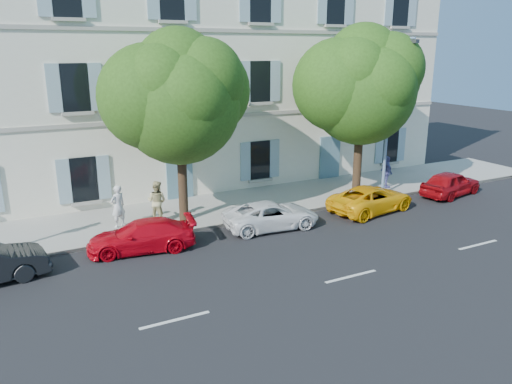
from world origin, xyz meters
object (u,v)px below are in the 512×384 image
tree_right (362,91)px  pedestrian_c (386,172)px  pedestrian_a (118,206)px  car_yellow_supercar (371,199)px  pedestrian_b (157,201)px  car_red_coupe (141,236)px  car_red_hatchback (451,183)px  tree_left (179,104)px  car_white_coupe (271,215)px  street_lamp (391,109)px

tree_right → pedestrian_c: 4.74m
pedestrian_a → tree_right: bearing=154.0°
tree_right → pedestrian_a: (-11.67, 0.54, -4.20)m
car_yellow_supercar → pedestrian_b: (-9.18, 2.69, 0.43)m
pedestrian_c → car_red_coupe: bearing=110.1°
car_red_hatchback → tree_left: size_ratio=0.49×
car_white_coupe → car_yellow_supercar: size_ratio=0.94×
tree_left → pedestrian_b: 4.19m
car_red_coupe → pedestrian_a: (-0.26, 2.55, 0.46)m
street_lamp → pedestrian_b: (-11.27, 1.22, -3.39)m
car_red_hatchback → pedestrian_c: pedestrian_c is taller
pedestrian_c → pedestrian_b: bearing=99.6°
car_white_coupe → pedestrian_a: (-5.67, 2.62, 0.47)m
pedestrian_a → pedestrian_c: 13.79m
tree_left → car_red_hatchback: bearing=-9.1°
car_yellow_supercar → car_white_coupe: bearing=79.0°
car_red_hatchback → tree_left: tree_left is taller
car_red_coupe → tree_left: (2.37, 2.13, 4.50)m
car_white_coupe → street_lamp: 8.27m
car_red_hatchback → pedestrian_a: pedestrian_a is taller
tree_right → pedestrian_a: bearing=177.4°
car_red_coupe → street_lamp: 13.24m
car_red_hatchback → tree_right: 6.65m
car_white_coupe → pedestrian_b: bearing=63.0°
pedestrian_b → car_white_coupe: bearing=-167.6°
car_red_coupe → car_yellow_supercar: size_ratio=0.91×
car_red_hatchback → street_lamp: (-3.17, 1.28, 3.78)m
car_red_hatchback → tree_right: (-4.36, 2.03, 4.60)m
car_red_hatchback → street_lamp: street_lamp is taller
car_yellow_supercar → pedestrian_b: 9.58m
street_lamp → pedestrian_b: size_ratio=4.28×
pedestrian_a → pedestrian_b: (1.59, -0.08, 0.00)m
tree_right → pedestrian_c: bearing=5.7°
tree_right → street_lamp: 1.63m
car_yellow_supercar → pedestrian_c: bearing=-60.4°
tree_left → pedestrian_b: bearing=162.1°
pedestrian_a → car_red_hatchback: bearing=147.5°
pedestrian_b → pedestrian_c: bearing=-136.8°
car_white_coupe → pedestrian_a: bearing=70.1°
tree_right → pedestrian_b: 10.93m
car_white_coupe → tree_left: 5.87m
pedestrian_a → pedestrian_b: pedestrian_b is taller
car_white_coupe → tree_right: size_ratio=0.51×
car_white_coupe → pedestrian_a: 6.26m
car_red_coupe → pedestrian_a: 2.61m
car_white_coupe → pedestrian_a: pedestrian_a is taller
pedestrian_b → pedestrian_c: (12.19, -0.25, -0.04)m
car_red_hatchback → tree_right: tree_right is taller
car_white_coupe → pedestrian_c: 8.45m
street_lamp → pedestrian_a: street_lamp is taller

